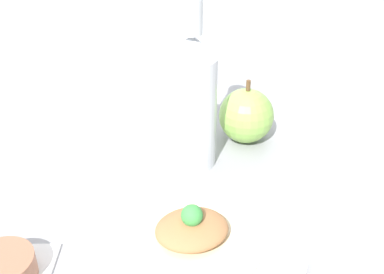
% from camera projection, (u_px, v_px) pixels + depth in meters
% --- Properties ---
extents(ground_plane, '(1.80, 1.10, 0.04)m').
position_uv_depth(ground_plane, '(175.00, 222.00, 0.60)').
color(ground_plane, gray).
extents(plate, '(0.26, 0.26, 0.02)m').
position_uv_depth(plate, '(192.00, 243.00, 0.52)').
color(plate, white).
rests_on(plate, ground_plane).
extents(plated_food, '(0.17, 0.17, 0.05)m').
position_uv_depth(plated_food, '(192.00, 232.00, 0.52)').
color(plated_food, beige).
rests_on(plated_food, plate).
extents(cider_bottle, '(0.07, 0.07, 0.28)m').
position_uv_depth(cider_bottle, '(192.00, 97.00, 0.64)').
color(cider_bottle, silver).
rests_on(cider_bottle, ground_plane).
extents(apple, '(0.09, 0.09, 0.11)m').
position_uv_depth(apple, '(246.00, 116.00, 0.73)').
color(apple, '#84B74C').
rests_on(apple, ground_plane).
extents(dipping_bowl, '(0.07, 0.07, 0.03)m').
position_uv_depth(dipping_bowl, '(2.00, 270.00, 0.48)').
color(dipping_bowl, '#996047').
rests_on(dipping_bowl, ground_plane).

